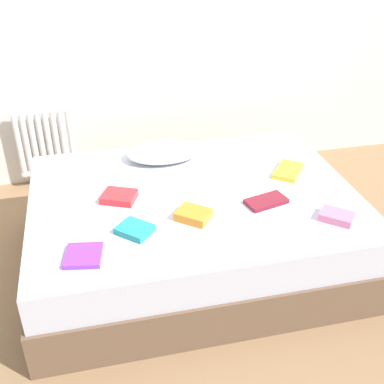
% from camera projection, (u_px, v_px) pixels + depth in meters
% --- Properties ---
extents(ground_plane, '(8.00, 8.00, 0.00)m').
position_uv_depth(ground_plane, '(194.00, 258.00, 3.18)').
color(ground_plane, '#93704C').
extents(bed, '(2.00, 1.50, 0.50)m').
position_uv_depth(bed, '(194.00, 227.00, 3.05)').
color(bed, brown).
rests_on(bed, ground).
extents(radiator, '(0.44, 0.04, 0.56)m').
position_uv_depth(radiator, '(45.00, 142.00, 3.80)').
color(radiator, white).
rests_on(radiator, ground).
extents(pillow, '(0.51, 0.33, 0.11)m').
position_uv_depth(pillow, '(164.00, 152.00, 3.30)').
color(pillow, white).
rests_on(pillow, bed).
extents(textbook_maroon, '(0.27, 0.18, 0.03)m').
position_uv_depth(textbook_maroon, '(266.00, 201.00, 2.82)').
color(textbook_maroon, maroon).
rests_on(textbook_maroon, bed).
extents(textbook_teal, '(0.23, 0.23, 0.04)m').
position_uv_depth(textbook_teal, '(135.00, 230.00, 2.57)').
color(textbook_teal, teal).
rests_on(textbook_teal, bed).
extents(textbook_pink, '(0.22, 0.21, 0.04)m').
position_uv_depth(textbook_pink, '(337.00, 216.00, 2.67)').
color(textbook_pink, pink).
rests_on(textbook_pink, bed).
extents(textbook_orange, '(0.23, 0.23, 0.05)m').
position_uv_depth(textbook_orange, '(194.00, 215.00, 2.68)').
color(textbook_orange, orange).
rests_on(textbook_orange, bed).
extents(textbook_red, '(0.24, 0.22, 0.04)m').
position_uv_depth(textbook_red, '(119.00, 197.00, 2.85)').
color(textbook_red, red).
rests_on(textbook_red, bed).
extents(textbook_purple, '(0.21, 0.22, 0.02)m').
position_uv_depth(textbook_purple, '(84.00, 255.00, 2.39)').
color(textbook_purple, purple).
rests_on(textbook_purple, bed).
extents(textbook_yellow, '(0.27, 0.29, 0.03)m').
position_uv_depth(textbook_yellow, '(289.00, 171.00, 3.13)').
color(textbook_yellow, yellow).
rests_on(textbook_yellow, bed).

